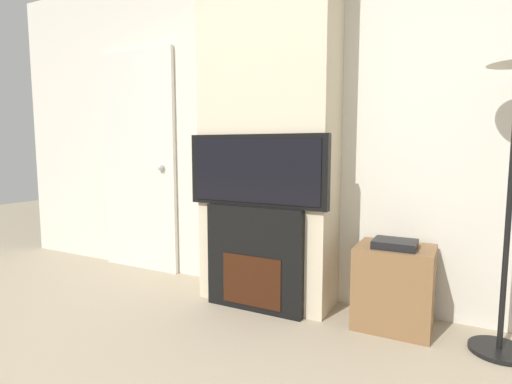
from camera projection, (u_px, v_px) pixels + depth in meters
name	position (u px, v px, depth m)	size (l,w,h in m)	color
wall_back	(281.00, 122.00, 3.10)	(6.00, 0.06, 2.70)	silver
chimney_breast	(268.00, 121.00, 2.90)	(0.99, 0.39, 2.70)	beige
fireplace	(256.00, 258.00, 2.84)	(0.73, 0.15, 0.75)	black
television	(256.00, 171.00, 2.77)	(1.05, 0.07, 0.50)	black
media_stand	(394.00, 286.00, 2.56)	(0.47, 0.39, 0.58)	brown
entry_door	(138.00, 162.00, 3.75)	(0.86, 0.09, 2.04)	silver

